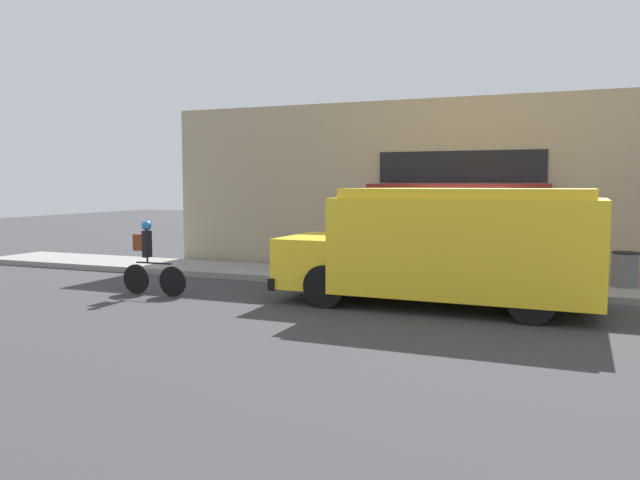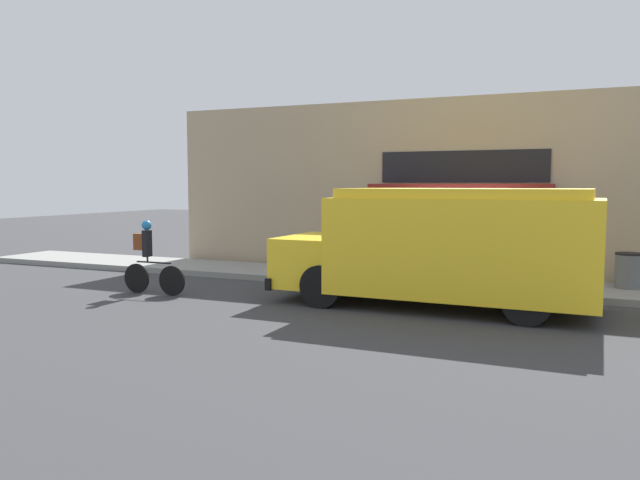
# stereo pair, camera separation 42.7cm
# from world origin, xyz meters

# --- Properties ---
(ground_plane) EXTENTS (70.00, 70.00, 0.00)m
(ground_plane) POSITION_xyz_m (0.00, 0.00, 0.00)
(ground_plane) COLOR #38383A
(sidewalk) EXTENTS (28.00, 2.16, 0.15)m
(sidewalk) POSITION_xyz_m (0.00, 1.08, 0.08)
(sidewalk) COLOR gray
(sidewalk) RESTS_ON ground_plane
(storefront) EXTENTS (16.91, 1.10, 4.57)m
(storefront) POSITION_xyz_m (-0.01, 2.45, 2.29)
(storefront) COLOR tan
(storefront) RESTS_ON ground_plane
(school_bus) EXTENTS (6.20, 2.82, 2.31)m
(school_bus) POSITION_xyz_m (0.24, -1.45, 1.21)
(school_bus) COLOR yellow
(school_bus) RESTS_ON ground_plane
(cyclist) EXTENTS (1.59, 0.21, 1.61)m
(cyclist) POSITION_xyz_m (-6.00, -2.54, 0.79)
(cyclist) COLOR black
(cyclist) RESTS_ON ground_plane
(trash_bin) EXTENTS (0.55, 0.55, 0.77)m
(trash_bin) POSITION_xyz_m (3.56, 1.50, 0.53)
(trash_bin) COLOR slate
(trash_bin) RESTS_ON sidewalk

